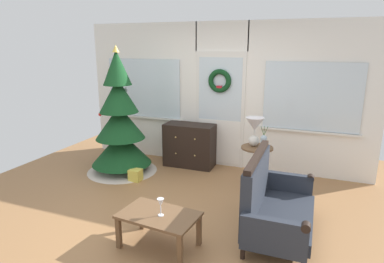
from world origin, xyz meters
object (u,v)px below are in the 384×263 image
Objects in this scene: side_table at (257,159)px; flower_vase at (264,141)px; dresser_cabinet at (190,145)px; table_lamp at (255,128)px; coffee_table at (159,219)px; settee_sofa at (272,203)px; christmas_tree at (120,128)px; gift_box at (136,175)px; wine_glass at (161,203)px.

flower_vase is at bearing -30.96° from side_table.
dresser_cabinet is 1.36× the size of side_table.
table_lamp reaches higher than coffee_table.
settee_sofa is at bearing -70.96° from side_table.
flower_vase is at bearing 1.30° from christmas_tree.
christmas_tree is at bearing 132.35° from coffee_table.
table_lamp is at bearing 3.91° from christmas_tree.
dresser_cabinet is at bearing 34.16° from christmas_tree.
flower_vase is (2.43, 0.06, 0.01)m from christmas_tree.
christmas_tree reaches higher than gift_box.
side_table is at bearing 2.83° from christmas_tree.
wine_glass reaches higher than coffee_table.
wine_glass is (-0.66, -1.93, 0.05)m from side_table.
christmas_tree is 11.33× the size of gift_box.
flower_vase is 2.03m from wine_glass.
coffee_table is 4.64× the size of gift_box.
christmas_tree is at bearing 132.69° from wine_glass.
wine_glass is at bearing -47.31° from christmas_tree.
settee_sofa is at bearing -69.04° from table_lamp.
side_table is at bearing -33.69° from table_lamp.
side_table is at bearing -23.23° from dresser_cabinet.
gift_box is at bearing -33.78° from christmas_tree.
table_lamp is 2.14m from coffee_table.
side_table is (2.33, 0.12, -0.30)m from christmas_tree.
dresser_cabinet is (1.01, 0.68, -0.39)m from christmas_tree.
table_lamp is at bearing 110.96° from settee_sofa.
flower_vase is at bearing -32.01° from table_lamp.
christmas_tree is at bearing -178.70° from flower_vase.
wine_glass is at bearing -27.03° from coffee_table.
side_table is at bearing 12.37° from gift_box.
side_table is at bearing 70.10° from coffee_table.
coffee_table is 0.20m from wine_glass.
side_table is 0.48m from table_lamp.
table_lamp is at bearing 73.19° from wine_glass.
table_lamp is 2.10m from wine_glass.
gift_box is at bearing 128.50° from coffee_table.
side_table is (1.32, -0.57, 0.09)m from dresser_cabinet.
table_lamp is (-0.06, 0.04, 0.48)m from side_table.
dresser_cabinet is 1.61m from flower_vase.
flower_vase is at bearing 68.01° from wine_glass.
settee_sofa is at bearing -18.44° from gift_box.
table_lamp is 2.31× the size of gift_box.
wine_glass is (1.68, -1.82, -0.24)m from christmas_tree.
settee_sofa reaches higher than side_table.
settee_sofa is at bearing -45.26° from dresser_cabinet.
table_lamp is at bearing 146.31° from side_table.
table_lamp reaches higher than settee_sofa.
flower_vase is 0.40× the size of coffee_table.
side_table reaches higher than gift_box.
christmas_tree is 2.96m from settee_sofa.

